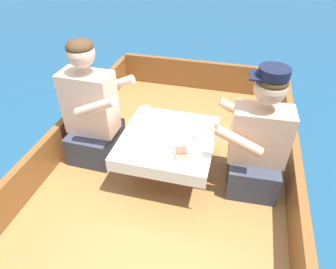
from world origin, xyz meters
The scene contains 21 objects.
ground_plane centered at (0.00, 0.00, 0.00)m, with size 60.00×60.00×0.00m, color navy.
boat_deck centered at (0.00, 0.00, 0.15)m, with size 1.97×3.22×0.30m, color #9E6B38.
gunwale_port centered at (-0.96, 0.00, 0.44)m, with size 0.06×3.22×0.29m, color brown.
gunwale_starboard centered at (0.96, 0.00, 0.44)m, with size 0.06×3.22×0.29m, color brown.
bow_coaming centered at (0.00, 1.58, 0.46)m, with size 1.85×0.06×0.34m, color brown.
cockpit_table centered at (0.00, 0.07, 0.62)m, with size 0.71×0.73×0.36m.
person_port centered at (-0.65, 0.14, 0.71)m, with size 0.53×0.45×1.03m.
person_starboard centered at (0.65, 0.11, 0.69)m, with size 0.54×0.46×0.98m.
plate_sandwich centered at (0.15, -0.13, 0.66)m, with size 0.21×0.21×0.01m.
plate_bread centered at (-0.21, -0.15, 0.66)m, with size 0.21×0.21×0.01m.
sandwich centered at (0.15, -0.13, 0.69)m, with size 0.12×0.12×0.05m.
bowl_port_near centered at (0.25, 0.11, 0.68)m, with size 0.12×0.12×0.04m.
bowl_starboard_near centered at (0.22, 0.31, 0.68)m, with size 0.13×0.13×0.04m.
bowl_center_far centered at (-0.23, 0.10, 0.68)m, with size 0.14×0.14×0.04m.
bowl_port_far centered at (-0.04, 0.26, 0.68)m, with size 0.12×0.12×0.04m.
coffee_cup_port centered at (-0.05, 0.08, 0.69)m, with size 0.10×0.07×0.06m.
coffee_cup_starboard centered at (-0.27, 0.33, 0.69)m, with size 0.10×0.07×0.06m.
tin_can centered at (0.29, 0.22, 0.68)m, with size 0.07×0.07×0.05m.
utensil_knife_starboard centered at (-0.09, -0.04, 0.66)m, with size 0.13×0.13×0.00m.
utensil_spoon_port centered at (0.12, 0.01, 0.66)m, with size 0.15×0.10×0.01m.
utensil_fork_port centered at (-0.27, 0.23, 0.66)m, with size 0.17×0.06×0.00m.
Camera 1 is at (0.45, -1.68, 2.03)m, focal length 32.00 mm.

